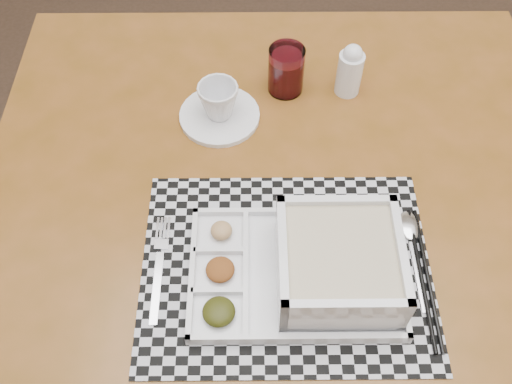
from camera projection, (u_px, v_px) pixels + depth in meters
dining_table at (279, 234)px, 1.01m from camera, size 1.05×1.05×0.77m
placemat at (286, 268)px, 0.88m from camera, size 0.45×0.35×0.00m
serving_tray at (325, 267)px, 0.84m from camera, size 0.32×0.23×0.09m
fork at (159, 266)px, 0.88m from camera, size 0.02×0.19×0.00m
spoon at (411, 233)px, 0.91m from camera, size 0.04×0.18×0.01m
chopsticks at (424, 277)px, 0.87m from camera, size 0.02×0.24×0.01m
saucer at (220, 116)px, 1.06m from camera, size 0.15×0.15×0.01m
cup at (218, 101)px, 1.03m from camera, size 0.09×0.09×0.07m
juice_glass at (286, 72)px, 1.07m from camera, size 0.07×0.07×0.09m
creamer_bottle at (350, 70)px, 1.06m from camera, size 0.05×0.05×0.11m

